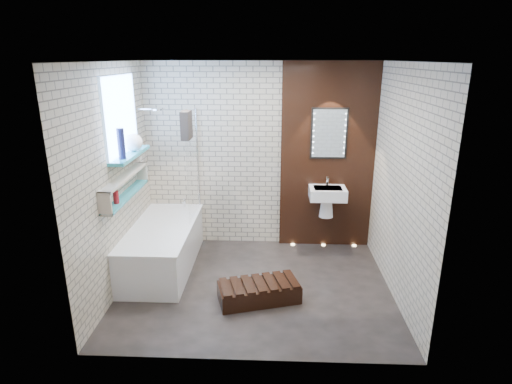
{
  "coord_description": "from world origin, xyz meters",
  "views": [
    {
      "loc": [
        0.2,
        -4.48,
        2.64
      ],
      "look_at": [
        0.0,
        0.15,
        1.15
      ],
      "focal_mm": 29.47,
      "sensor_mm": 36.0,
      "label": 1
    }
  ],
  "objects_px": {
    "walnut_step": "(259,292)",
    "bathtub": "(163,246)",
    "led_mirror": "(329,134)",
    "washbasin": "(327,197)",
    "bath_screen": "(193,165)"
  },
  "relations": [
    {
      "from": "walnut_step",
      "to": "bathtub",
      "type": "bearing_deg",
      "value": 149.57
    },
    {
      "from": "bathtub",
      "to": "led_mirror",
      "type": "height_order",
      "value": "led_mirror"
    },
    {
      "from": "washbasin",
      "to": "walnut_step",
      "type": "xyz_separation_m",
      "value": [
        -0.9,
        -1.37,
        -0.69
      ]
    },
    {
      "from": "bathtub",
      "to": "led_mirror",
      "type": "xyz_separation_m",
      "value": [
        2.17,
        0.78,
        1.36
      ]
    },
    {
      "from": "bath_screen",
      "to": "walnut_step",
      "type": "bearing_deg",
      "value": -52.22
    },
    {
      "from": "bath_screen",
      "to": "washbasin",
      "type": "bearing_deg",
      "value": 5.78
    },
    {
      "from": "bathtub",
      "to": "bath_screen",
      "type": "xyz_separation_m",
      "value": [
        0.35,
        0.44,
        0.99
      ]
    },
    {
      "from": "washbasin",
      "to": "led_mirror",
      "type": "relative_size",
      "value": 0.83
    },
    {
      "from": "bath_screen",
      "to": "walnut_step",
      "type": "height_order",
      "value": "bath_screen"
    },
    {
      "from": "bath_screen",
      "to": "led_mirror",
      "type": "bearing_deg",
      "value": 10.66
    },
    {
      "from": "bath_screen",
      "to": "led_mirror",
      "type": "height_order",
      "value": "led_mirror"
    },
    {
      "from": "bathtub",
      "to": "washbasin",
      "type": "xyz_separation_m",
      "value": [
        2.17,
        0.62,
        0.5
      ]
    },
    {
      "from": "led_mirror",
      "to": "walnut_step",
      "type": "bearing_deg",
      "value": -120.36
    },
    {
      "from": "led_mirror",
      "to": "walnut_step",
      "type": "distance_m",
      "value": 2.36
    },
    {
      "from": "washbasin",
      "to": "led_mirror",
      "type": "distance_m",
      "value": 0.88
    }
  ]
}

